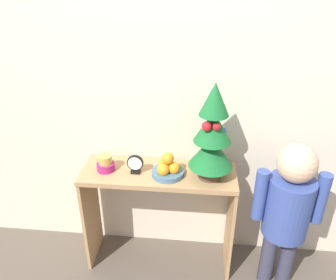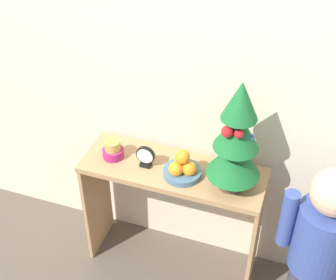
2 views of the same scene
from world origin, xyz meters
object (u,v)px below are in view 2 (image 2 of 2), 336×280
desk_clock (146,157)px  singing_bowl (113,150)px  fruit_bowl (182,168)px  mini_tree (236,140)px  child_figure (322,237)px

desk_clock → singing_bowl: bearing=176.2°
fruit_bowl → mini_tree: bearing=1.8°
fruit_bowl → singing_bowl: (-0.38, 0.02, -0.00)m
mini_tree → child_figure: size_ratio=0.58×
singing_bowl → child_figure: 1.09m
mini_tree → fruit_bowl: bearing=-178.2°
child_figure → desk_clock: bearing=174.8°
fruit_bowl → desk_clock: fruit_bowl is taller
mini_tree → singing_bowl: size_ratio=5.28×
mini_tree → fruit_bowl: size_ratio=3.01×
desk_clock → child_figure: size_ratio=0.12×
singing_bowl → desk_clock: 0.19m
singing_bowl → child_figure: size_ratio=0.11×
singing_bowl → desk_clock: (0.18, -0.01, 0.02)m
fruit_bowl → singing_bowl: 0.38m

